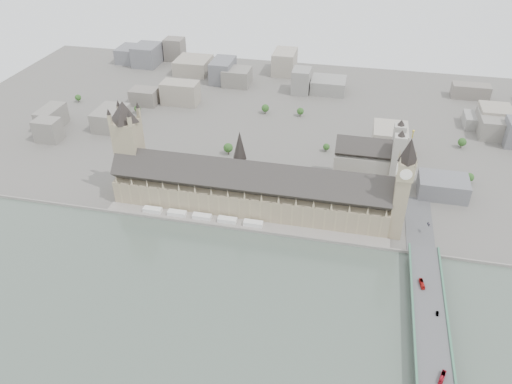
% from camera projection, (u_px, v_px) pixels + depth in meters
% --- Properties ---
extents(ground, '(900.00, 900.00, 0.00)m').
position_uv_depth(ground, '(245.00, 221.00, 474.41)').
color(ground, '#595651').
rests_on(ground, ground).
extents(river_thames, '(600.00, 600.00, 0.00)m').
position_uv_depth(river_thames, '(188.00, 363.00, 340.55)').
color(river_thames, '#485549').
rests_on(river_thames, ground).
extents(embankment_wall, '(600.00, 1.50, 3.00)m').
position_uv_depth(embankment_wall, '(241.00, 229.00, 461.41)').
color(embankment_wall, slate).
rests_on(embankment_wall, ground).
extents(river_terrace, '(270.00, 15.00, 2.00)m').
position_uv_depth(river_terrace, '(243.00, 225.00, 467.77)').
color(river_terrace, slate).
rests_on(river_terrace, ground).
extents(terrace_tents, '(118.00, 7.00, 4.00)m').
position_uv_depth(terrace_tents, '(202.00, 216.00, 473.68)').
color(terrace_tents, white).
rests_on(terrace_tents, river_terrace).
extents(palace_of_westminster, '(265.00, 40.73, 55.44)m').
position_uv_depth(palace_of_westminster, '(249.00, 190.00, 477.76)').
color(palace_of_westminster, gray).
rests_on(palace_of_westminster, ground).
extents(elizabeth_tower, '(17.00, 17.00, 107.50)m').
position_uv_depth(elizabeth_tower, '(403.00, 182.00, 423.85)').
color(elizabeth_tower, gray).
rests_on(elizabeth_tower, ground).
extents(victoria_tower, '(30.00, 30.00, 100.00)m').
position_uv_depth(victoria_tower, '(129.00, 144.00, 486.65)').
color(victoria_tower, gray).
rests_on(victoria_tower, ground).
extents(central_tower, '(13.00, 13.00, 48.00)m').
position_uv_depth(central_tower, '(240.00, 154.00, 465.07)').
color(central_tower, gray).
rests_on(central_tower, ground).
extents(westminster_bridge, '(25.00, 325.00, 10.25)m').
position_uv_depth(westminster_bridge, '(428.00, 313.00, 371.55)').
color(westminster_bridge, '#474749').
rests_on(westminster_bridge, ground).
extents(bridge_parapets, '(25.00, 235.00, 1.15)m').
position_uv_depth(bridge_parapets, '(434.00, 356.00, 332.27)').
color(bridge_parapets, '#3E7156').
rests_on(bridge_parapets, westminster_bridge).
extents(westminster_abbey, '(68.00, 36.00, 64.00)m').
position_uv_depth(westminster_abbey, '(369.00, 162.00, 517.66)').
color(westminster_abbey, '#A29D92').
rests_on(westminster_abbey, ground).
extents(city_skyline_inland, '(720.00, 360.00, 38.00)m').
position_uv_depth(city_skyline_inland, '(288.00, 101.00, 662.61)').
color(city_skyline_inland, gray).
rests_on(city_skyline_inland, ground).
extents(park_trees, '(110.00, 30.00, 15.00)m').
position_uv_depth(park_trees, '(249.00, 180.00, 520.71)').
color(park_trees, '#284F1C').
rests_on(park_trees, ground).
extents(red_bus_north, '(4.22, 11.15, 3.03)m').
position_uv_depth(red_bus_north, '(422.00, 284.00, 387.72)').
color(red_bus_north, red).
rests_on(red_bus_north, westminster_bridge).
extents(red_bus_south, '(6.07, 11.38, 3.10)m').
position_uv_depth(red_bus_south, '(442.00, 377.00, 317.80)').
color(red_bus_south, '#B21625').
rests_on(red_bus_south, westminster_bridge).
extents(car_silver, '(2.05, 4.77, 1.53)m').
position_uv_depth(car_silver, '(437.00, 313.00, 363.40)').
color(car_silver, gray).
rests_on(car_silver, westminster_bridge).
extents(car_approach, '(2.83, 5.10, 1.40)m').
position_uv_depth(car_approach, '(429.00, 224.00, 452.14)').
color(car_approach, gray).
rests_on(car_approach, westminster_bridge).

